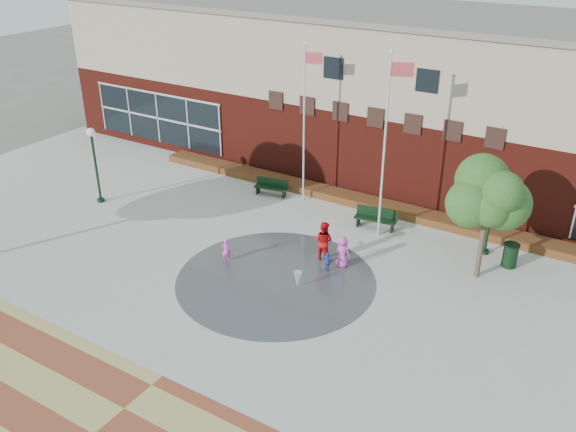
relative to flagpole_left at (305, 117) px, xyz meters
The scene contains 19 objects.
ground 11.88m from the flagpole_left, 74.03° to the right, with size 120.00×120.00×0.00m, color #666056.
plaza_concrete 8.54m from the flagpole_left, 65.20° to the right, with size 46.00×18.00×0.01m, color #A8A8A0.
splash_pad 9.33m from the flagpole_left, 68.17° to the right, with size 8.40×8.40×0.01m, color #383A3D.
library_building 7.59m from the flagpole_left, 66.65° to the left, with size 44.40×10.40×9.20m.
flower_bed 5.64m from the flagpole_left, 19.91° to the left, with size 26.00×1.20×0.40m, color maroon.
flagpole_left is the anchor object (origin of this frame).
flagpole_right 5.30m from the flagpole_left, 16.57° to the right, with size 1.00×0.51×8.77m.
lamp_left 11.09m from the flagpole_left, 147.39° to the right, with size 0.44×0.44×4.12m.
lamp_right 10.11m from the flagpole_left, ahead, with size 0.44×0.44×4.19m.
bench_left 4.74m from the flagpole_left, 168.27° to the right, with size 1.91×0.85×0.93m.
bench_mid 6.40m from the flagpole_left, 12.03° to the right, with size 2.11×0.87×1.03m.
trash_can 11.89m from the flagpole_left, ahead, with size 0.68×0.68×1.12m.
tree_mid 10.52m from the flagpole_left, 15.15° to the right, with size 3.23×3.23×5.44m.
water_jet_a 9.74m from the flagpole_left, 61.40° to the right, with size 0.36×0.36×0.71m, color white.
water_jet_b 8.66m from the flagpole_left, 87.77° to the right, with size 0.22×0.22×0.50m, color white.
child_splash 8.42m from the flagpole_left, 87.52° to the right, with size 0.40×0.26×1.08m, color #F251C8.
adult_red 7.31m from the flagpole_left, 51.85° to the right, with size 0.91×0.71×1.86m, color red.
adult_pink 8.04m from the flagpole_left, 45.85° to the right, with size 0.70×0.46×1.44m, color #EB47C1.
child_blue 8.42m from the flagpole_left, 51.65° to the right, with size 0.55×0.23×0.93m, color #2C4BA6.
Camera 1 is at (11.88, -15.27, 13.89)m, focal length 38.00 mm.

